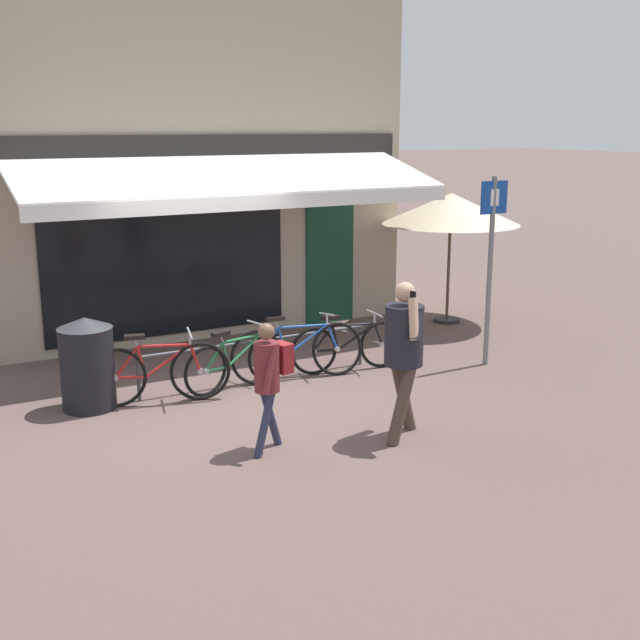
% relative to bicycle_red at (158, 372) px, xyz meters
% --- Properties ---
extents(ground_plane, '(160.00, 160.00, 0.00)m').
position_rel_bicycle_red_xyz_m(ground_plane, '(0.92, -0.37, -0.40)').
color(ground_plane, brown).
extents(shop_front, '(6.85, 4.75, 5.60)m').
position_rel_bicycle_red_xyz_m(shop_front, '(1.80, 4.08, 2.40)').
color(shop_front, tan).
rests_on(shop_front, ground_plane).
extents(bike_rack_rail, '(3.27, 0.04, 0.57)m').
position_rel_bicycle_red_xyz_m(bike_rack_rail, '(1.41, 0.21, 0.07)').
color(bike_rack_rail, '#47494F').
rests_on(bike_rack_rail, ground_plane).
extents(bicycle_red, '(1.70, 0.60, 0.88)m').
position_rel_bicycle_red_xyz_m(bicycle_red, '(0.00, 0.00, 0.00)').
color(bicycle_red, black).
rests_on(bicycle_red, ground_plane).
extents(bicycle_green, '(1.61, 0.60, 0.79)m').
position_rel_bicycle_red_xyz_m(bicycle_green, '(1.07, 0.11, -0.04)').
color(bicycle_green, black).
rests_on(bicycle_green, ground_plane).
extents(bicycle_blue, '(1.84, 0.52, 0.88)m').
position_rel_bicycle_red_xyz_m(bicycle_blue, '(1.91, 0.05, -0.01)').
color(bicycle_blue, black).
rests_on(bicycle_blue, ground_plane).
extents(bicycle_black, '(1.64, 0.52, 0.79)m').
position_rel_bicycle_red_xyz_m(bicycle_black, '(2.68, 0.04, -0.04)').
color(bicycle_black, black).
rests_on(bicycle_black, ground_plane).
extents(pedestrian_adult, '(0.58, 0.73, 1.72)m').
position_rel_bicycle_red_xyz_m(pedestrian_adult, '(1.96, -2.29, 0.64)').
color(pedestrian_adult, '#47382D').
rests_on(pedestrian_adult, ground_plane).
extents(pedestrian_child, '(0.50, 0.48, 1.37)m').
position_rel_bicycle_red_xyz_m(pedestrian_child, '(0.56, -1.93, 0.46)').
color(pedestrian_child, '#282D47').
rests_on(pedestrian_child, ground_plane).
extents(litter_bin, '(0.64, 0.64, 1.11)m').
position_rel_bicycle_red_xyz_m(litter_bin, '(-0.77, 0.26, 0.16)').
color(litter_bin, black).
rests_on(litter_bin, ground_plane).
extents(parking_sign, '(0.44, 0.07, 2.62)m').
position_rel_bicycle_red_xyz_m(parking_sign, '(4.53, -0.65, 1.20)').
color(parking_sign, slate).
rests_on(parking_sign, ground_plane).
extents(cafe_parasol, '(2.28, 2.28, 2.19)m').
position_rel_bicycle_red_xyz_m(cafe_parasol, '(5.61, 1.62, 1.53)').
color(cafe_parasol, '#4C3D2D').
rests_on(cafe_parasol, ground_plane).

